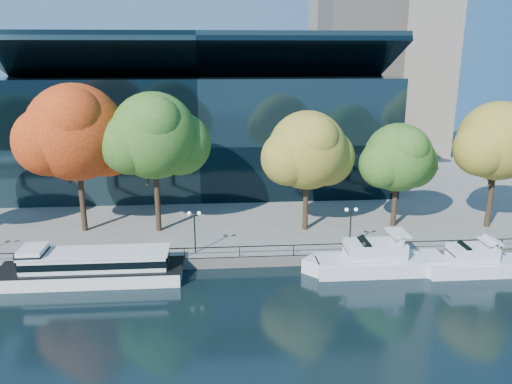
{
  "coord_description": "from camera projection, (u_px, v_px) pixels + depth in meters",
  "views": [
    {
      "loc": [
        -1.73,
        -39.11,
        19.12
      ],
      "look_at": [
        1.89,
        8.0,
        5.76
      ],
      "focal_mm": 35.0,
      "sensor_mm": 36.0,
      "label": 1
    }
  ],
  "objects": [
    {
      "name": "tour_boat",
      "position": [
        86.0,
        266.0,
        42.68
      ],
      "size": [
        17.11,
        3.82,
        3.25
      ],
      "color": "silver",
      "rests_on": "ground"
    },
    {
      "name": "ground",
      "position": [
        241.0,
        282.0,
        42.86
      ],
      "size": [
        160.0,
        160.0,
        0.0
      ],
      "primitive_type": "plane",
      "color": "black",
      "rests_on": "ground"
    },
    {
      "name": "tree_4",
      "position": [
        400.0,
        159.0,
        51.75
      ],
      "size": [
        8.9,
        7.3,
        11.07
      ],
      "color": "black",
      "rests_on": "promenade"
    },
    {
      "name": "convention_building",
      "position": [
        202.0,
        129.0,
        70.74
      ],
      "size": [
        50.0,
        24.57,
        21.43
      ],
      "color": "black",
      "rests_on": "ground"
    },
    {
      "name": "railing",
      "position": [
        239.0,
        247.0,
        45.45
      ],
      "size": [
        88.2,
        0.08,
        0.99
      ],
      "color": "black",
      "rests_on": "promenade"
    },
    {
      "name": "cruiser_far",
      "position": [
        471.0,
        262.0,
        44.32
      ],
      "size": [
        10.13,
        2.81,
        3.31
      ],
      "color": "silver",
      "rests_on": "ground"
    },
    {
      "name": "cruiser_near",
      "position": [
        375.0,
        260.0,
        44.56
      ],
      "size": [
        12.94,
        3.33,
        3.75
      ],
      "color": "silver",
      "rests_on": "ground"
    },
    {
      "name": "tree_2",
      "position": [
        156.0,
        138.0,
        49.62
      ],
      "size": [
        10.89,
        8.93,
        14.38
      ],
      "color": "black",
      "rests_on": "promenade"
    },
    {
      "name": "lamp_1",
      "position": [
        194.0,
        222.0,
        45.79
      ],
      "size": [
        1.26,
        0.36,
        4.03
      ],
      "color": "black",
      "rests_on": "promenade"
    },
    {
      "name": "tree_1",
      "position": [
        78.0,
        134.0,
        49.55
      ],
      "size": [
        12.13,
        9.95,
        15.21
      ],
      "color": "black",
      "rests_on": "promenade"
    },
    {
      "name": "lamp_2",
      "position": [
        351.0,
        218.0,
        46.87
      ],
      "size": [
        1.26,
        0.36,
        4.03
      ],
      "color": "black",
      "rests_on": "promenade"
    },
    {
      "name": "tree_3",
      "position": [
        309.0,
        152.0,
        50.44
      ],
      "size": [
        10.01,
        8.2,
        12.48
      ],
      "color": "black",
      "rests_on": "promenade"
    },
    {
      "name": "tree_5",
      "position": [
        499.0,
        143.0,
        51.03
      ],
      "size": [
        10.12,
        8.3,
        13.33
      ],
      "color": "black",
      "rests_on": "promenade"
    },
    {
      "name": "promenade",
      "position": [
        230.0,
        175.0,
        77.62
      ],
      "size": [
        90.0,
        67.08,
        1.0
      ],
      "color": "slate",
      "rests_on": "ground"
    }
  ]
}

